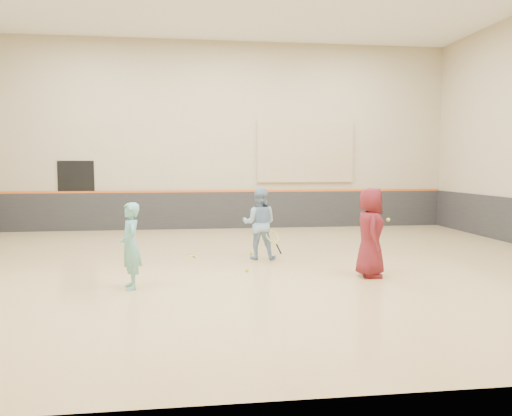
{
  "coord_description": "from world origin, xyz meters",
  "views": [
    {
      "loc": [
        -0.95,
        -10.17,
        2.08
      ],
      "look_at": [
        0.43,
        0.4,
        1.15
      ],
      "focal_mm": 35.0,
      "sensor_mm": 36.0,
      "label": 1
    }
  ],
  "objects": [
    {
      "name": "young_man",
      "position": [
        2.34,
        -1.37,
        0.83
      ],
      "size": [
        0.69,
        0.91,
        1.65
      ],
      "primitive_type": "imported",
      "rotation": [
        0.0,
        0.0,
        1.34
      ],
      "color": "maroon",
      "rests_on": "floor"
    },
    {
      "name": "instructor",
      "position": [
        0.54,
        0.64,
        0.78
      ],
      "size": [
        0.88,
        0.75,
        1.57
      ],
      "primitive_type": "imported",
      "rotation": [
        0.0,
        0.0,
        2.91
      ],
      "color": "#81A3C8",
      "rests_on": "floor"
    },
    {
      "name": "accent_stripe",
      "position": [
        0.0,
        5.96,
        1.22
      ],
      "size": [
        14.9,
        0.03,
        0.06
      ],
      "primitive_type": "cube",
      "color": "#D85914",
      "rests_on": "wall_back"
    },
    {
      "name": "room",
      "position": [
        0.0,
        0.0,
        0.81
      ],
      "size": [
        15.04,
        12.04,
        6.22
      ],
      "color": "tan",
      "rests_on": "ground"
    },
    {
      "name": "acoustic_panel",
      "position": [
        2.8,
        5.95,
        2.5
      ],
      "size": [
        3.2,
        0.08,
        2.0
      ],
      "primitive_type": "cube",
      "color": "tan",
      "rests_on": "wall_back"
    },
    {
      "name": "ball_beside_spare",
      "position": [
        0.41,
        1.12,
        0.03
      ],
      "size": [
        0.07,
        0.07,
        0.07
      ],
      "primitive_type": "sphere",
      "color": "#AECD2F",
      "rests_on": "floor"
    },
    {
      "name": "doorway",
      "position": [
        -4.5,
        5.98,
        1.1
      ],
      "size": [
        1.1,
        0.05,
        2.2
      ],
      "primitive_type": "cube",
      "color": "black",
      "rests_on": "floor"
    },
    {
      "name": "ball_in_hand",
      "position": [
        2.59,
        -1.6,
        1.09
      ],
      "size": [
        0.07,
        0.07,
        0.07
      ],
      "primitive_type": "sphere",
      "color": "#B3CF30",
      "rests_on": "young_man"
    },
    {
      "name": "girl",
      "position": [
        -1.96,
        -1.73,
        0.73
      ],
      "size": [
        0.47,
        0.6,
        1.45
      ],
      "primitive_type": "imported",
      "rotation": [
        0.0,
        0.0,
        -1.32
      ],
      "color": "#6CBCB6",
      "rests_on": "floor"
    },
    {
      "name": "ball_under_racket",
      "position": [
        0.11,
        -0.69,
        0.03
      ],
      "size": [
        0.07,
        0.07,
        0.07
      ],
      "primitive_type": "sphere",
      "color": "#C7D431",
      "rests_on": "floor"
    },
    {
      "name": "wainscot_back",
      "position": [
        0.0,
        5.97,
        0.6
      ],
      "size": [
        14.9,
        0.04,
        1.2
      ],
      "primitive_type": "cube",
      "color": "#232326",
      "rests_on": "floor"
    },
    {
      "name": "held_racket",
      "position": [
        0.8,
        0.43,
        0.52
      ],
      "size": [
        0.5,
        0.5,
        0.59
      ],
      "primitive_type": null,
      "color": "#BBE632",
      "rests_on": "instructor"
    },
    {
      "name": "spare_racket",
      "position": [
        -0.96,
        1.24,
        0.03
      ],
      "size": [
        0.62,
        0.62,
        0.07
      ],
      "primitive_type": null,
      "color": "gold",
      "rests_on": "floor"
    }
  ]
}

